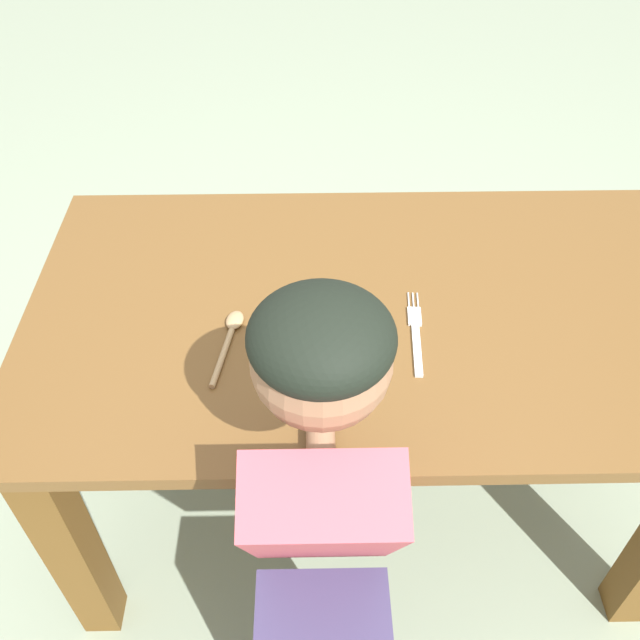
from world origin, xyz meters
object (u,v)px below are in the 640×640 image
object	(u,v)px
spoon	(230,335)
fork	(416,334)
person	(322,549)
plate	(319,332)

from	to	relation	value
spoon	fork	bearing A→B (deg)	-79.95
spoon	person	distance (m)	0.42
plate	person	distance (m)	0.39
plate	person	xyz separation A→B (m)	(-0.00, -0.38, -0.10)
spoon	person	size ratio (longest dim) A/B	0.18
plate	spoon	bearing A→B (deg)	179.17
fork	spoon	bearing A→B (deg)	93.72
spoon	person	xyz separation A→B (m)	(0.16, -0.38, -0.09)
plate	fork	distance (m)	0.18
fork	spoon	xyz separation A→B (m)	(-0.35, -0.00, 0.00)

